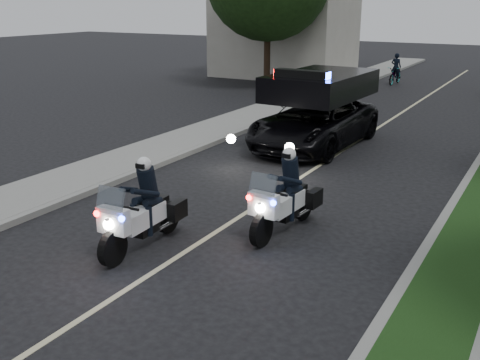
# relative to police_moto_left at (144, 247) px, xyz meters

# --- Properties ---
(ground) EXTENTS (120.00, 120.00, 0.00)m
(ground) POSITION_rel_police_moto_left_xyz_m (0.85, -0.30, 0.00)
(ground) COLOR black
(ground) RESTS_ON ground
(curb_right) EXTENTS (0.20, 60.00, 0.15)m
(curb_right) POSITION_rel_police_moto_left_xyz_m (4.95, 9.70, 0.07)
(curb_right) COLOR gray
(curb_right) RESTS_ON ground
(curb_left) EXTENTS (0.20, 60.00, 0.15)m
(curb_left) POSITION_rel_police_moto_left_xyz_m (-3.25, 9.70, 0.07)
(curb_left) COLOR gray
(curb_left) RESTS_ON ground
(sidewalk_left) EXTENTS (2.00, 60.00, 0.16)m
(sidewalk_left) POSITION_rel_police_moto_left_xyz_m (-4.35, 9.70, 0.08)
(sidewalk_left) COLOR gray
(sidewalk_left) RESTS_ON ground
(building_far) EXTENTS (8.00, 6.00, 7.00)m
(building_far) POSITION_rel_police_moto_left_xyz_m (-9.15, 25.70, 3.50)
(building_far) COLOR #A8A396
(building_far) RESTS_ON ground
(lane_marking) EXTENTS (0.12, 50.00, 0.01)m
(lane_marking) POSITION_rel_police_moto_left_xyz_m (0.85, 9.70, 0.00)
(lane_marking) COLOR #BFB78C
(lane_marking) RESTS_ON ground
(police_moto_left) EXTENTS (0.85, 2.19, 1.84)m
(police_moto_left) POSITION_rel_police_moto_left_xyz_m (0.00, 0.00, 0.00)
(police_moto_left) COLOR silver
(police_moto_left) RESTS_ON ground
(police_moto_right) EXTENTS (0.90, 2.19, 1.82)m
(police_moto_right) POSITION_rel_police_moto_left_xyz_m (2.08, 2.12, 0.00)
(police_moto_right) COLOR white
(police_moto_right) RESTS_ON ground
(police_suv) EXTENTS (2.94, 5.95, 2.84)m
(police_suv) POSITION_rel_police_moto_left_xyz_m (-0.21, 9.26, 0.00)
(police_suv) COLOR black
(police_suv) RESTS_ON ground
(bicycle) EXTENTS (0.74, 1.93, 1.00)m
(bicycle) POSITION_rel_police_moto_left_xyz_m (-1.77, 25.30, 0.00)
(bicycle) COLOR black
(bicycle) RESTS_ON ground
(cyclist) EXTENTS (0.58, 0.40, 1.59)m
(cyclist) POSITION_rel_police_moto_left_xyz_m (-1.77, 25.30, 0.00)
(cyclist) COLOR black
(cyclist) RESTS_ON ground
(tree_left_near) EXTENTS (7.32, 7.32, 11.50)m
(tree_left_near) POSITION_rel_police_moto_left_xyz_m (-7.88, 20.78, 0.00)
(tree_left_near) COLOR #1C3A13
(tree_left_near) RESTS_ON ground
(tree_left_far) EXTENTS (6.65, 6.65, 8.79)m
(tree_left_far) POSITION_rel_police_moto_left_xyz_m (-8.79, 28.86, 0.00)
(tree_left_far) COLOR #163510
(tree_left_far) RESTS_ON ground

